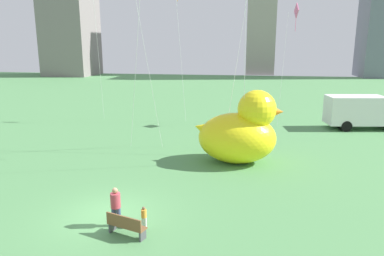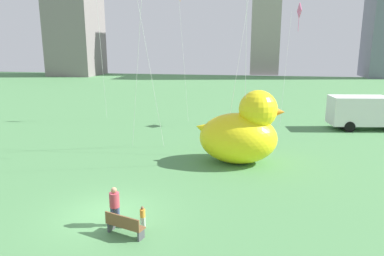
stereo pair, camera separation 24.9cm
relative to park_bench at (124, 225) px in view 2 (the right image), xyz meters
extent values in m
plane|color=#508951|center=(-1.41, 1.64, -0.47)|extent=(140.00, 140.00, 0.00)
cube|color=brown|center=(0.02, 0.07, -0.05)|extent=(1.68, 0.94, 0.06)
cube|color=brown|center=(-0.04, -0.11, 0.20)|extent=(1.55, 0.57, 0.45)
cube|color=#47474C|center=(-0.67, 0.30, -0.28)|extent=(0.19, 0.38, 0.39)
cube|color=#47474C|center=(0.71, -0.16, -0.28)|extent=(0.19, 0.38, 0.39)
cylinder|color=#38476B|center=(-0.76, 0.74, -0.07)|extent=(0.19, 0.19, 0.81)
cylinder|color=#38476B|center=(-0.56, 0.74, -0.07)|extent=(0.19, 0.19, 0.81)
cylinder|color=#B23F4C|center=(-0.66, 0.74, 0.65)|extent=(0.41, 0.41, 0.61)
sphere|color=#A87C5B|center=(-0.66, 0.74, 1.07)|extent=(0.24, 0.24, 0.24)
cylinder|color=silver|center=(0.44, 0.80, -0.25)|extent=(0.10, 0.10, 0.44)
cylinder|color=silver|center=(0.55, 0.80, -0.25)|extent=(0.10, 0.10, 0.44)
cylinder|color=gold|center=(0.49, 0.80, 0.13)|extent=(0.22, 0.22, 0.33)
sphere|color=brown|center=(0.49, 0.80, 0.36)|extent=(0.13, 0.13, 0.13)
ellipsoid|color=yellow|center=(3.86, 9.75, 1.09)|extent=(4.78, 3.53, 3.12)
sphere|color=yellow|center=(5.00, 9.75, 2.93)|extent=(2.33, 2.33, 2.33)
cone|color=orange|center=(6.05, 9.75, 2.81)|extent=(1.05, 1.05, 1.05)
cone|color=yellow|center=(1.78, 9.75, 1.61)|extent=(1.43, 1.25, 1.50)
cube|color=white|center=(13.52, 20.50, 1.18)|extent=(4.99, 2.95, 2.40)
cylinder|color=black|center=(12.50, 20.35, -0.02)|extent=(1.24, 2.50, 0.90)
cube|color=gray|center=(-35.41, 66.53, 13.86)|extent=(10.02, 10.54, 28.66)
cylinder|color=silver|center=(4.18, 8.74, 7.32)|extent=(0.25, 2.32, 15.59)
cylinder|color=silver|center=(-2.61, 10.77, 7.26)|extent=(2.53, 3.06, 15.47)
cylinder|color=silver|center=(3.80, 11.94, 6.78)|extent=(1.82, 2.58, 14.52)
cylinder|color=silver|center=(7.35, 21.32, 4.49)|extent=(0.61, 1.70, 9.93)
cube|color=pink|center=(8.19, 21.03, 9.45)|extent=(0.29, 1.26, 1.27)
cylinder|color=pink|center=(8.19, 21.03, 8.55)|extent=(0.04, 0.04, 1.60)
cylinder|color=silver|center=(-1.77, 20.84, 5.80)|extent=(0.84, 0.70, 12.55)
cylinder|color=silver|center=(-9.28, 20.00, 6.73)|extent=(0.72, 2.81, 14.42)
cylinder|color=silver|center=(-2.72, 11.01, 9.38)|extent=(2.40, 2.77, 19.72)
camera|label=1|loc=(4.54, -12.29, 6.87)|focal=34.26mm
camera|label=2|loc=(4.79, -12.25, 6.87)|focal=34.26mm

